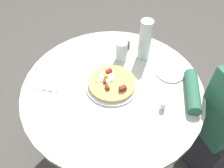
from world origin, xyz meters
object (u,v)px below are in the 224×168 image
at_px(pizza_plate, 112,85).
at_px(water_glass, 121,51).
at_px(salt_shaker, 163,105).
at_px(breakfast_pizza, 111,83).
at_px(pepper_shaker, 128,45).
at_px(fork, 51,78).
at_px(dining_table, 112,105).
at_px(water_bottle, 145,40).
at_px(bread_plate, 170,72).
at_px(knife, 57,79).

height_order(pizza_plate, water_glass, water_glass).
bearing_deg(salt_shaker, breakfast_pizza, -52.24).
xyz_separation_m(breakfast_pizza, salt_shaker, (-0.18, 0.23, 0.00)).
relative_size(pizza_plate, pepper_shaker, 5.59).
relative_size(fork, water_glass, 1.43).
bearing_deg(dining_table, water_bottle, -150.46).
bearing_deg(pizza_plate, bread_plate, 173.61).
relative_size(bread_plate, pepper_shaker, 3.14).
bearing_deg(fork, dining_table, 95.07).
bearing_deg(knife, water_glass, 129.91).
height_order(water_glass, water_bottle, water_bottle).
bearing_deg(bread_plate, pizza_plate, -6.39).
height_order(pizza_plate, salt_shaker, salt_shaker).
bearing_deg(breakfast_pizza, knife, -31.26).
relative_size(breakfast_pizza, fork, 1.41).
bearing_deg(water_bottle, fork, -4.10).
xyz_separation_m(bread_plate, fork, (0.64, -0.22, 0.00)).
relative_size(dining_table, knife, 5.46).
bearing_deg(bread_plate, water_bottle, -65.80).
relative_size(bread_plate, salt_shaker, 3.16).
height_order(breakfast_pizza, knife, breakfast_pizza).
distance_m(fork, knife, 0.04).
xyz_separation_m(breakfast_pizza, knife, (0.26, -0.16, -0.02)).
distance_m(knife, pepper_shaker, 0.48).
height_order(bread_plate, salt_shaker, salt_shaker).
bearing_deg(water_bottle, dining_table, 29.54).
bearing_deg(water_bottle, salt_shaker, 77.32).
bearing_deg(dining_table, pizza_plate, -62.23).
height_order(bread_plate, knife, bread_plate).
distance_m(fork, water_bottle, 0.57).
height_order(breakfast_pizza, pepper_shaker, breakfast_pizza).
height_order(breakfast_pizza, water_glass, water_glass).
distance_m(breakfast_pizza, fork, 0.34).
distance_m(pizza_plate, fork, 0.34).
xyz_separation_m(knife, water_glass, (-0.40, -0.02, 0.06)).
bearing_deg(dining_table, salt_shaker, 128.07).
bearing_deg(dining_table, knife, -32.01).
xyz_separation_m(water_bottle, pepper_shaker, (0.05, -0.10, -0.10)).
xyz_separation_m(bread_plate, knife, (0.61, -0.20, 0.00)).
xyz_separation_m(water_bottle, salt_shaker, (0.08, 0.37, -0.10)).
relative_size(dining_table, water_glass, 7.80).
bearing_deg(fork, pizza_plate, 95.60).
bearing_deg(pizza_plate, dining_table, 117.77).
bearing_deg(fork, knife, 90.00).
xyz_separation_m(water_glass, water_bottle, (-0.13, 0.03, 0.06)).
distance_m(fork, salt_shaker, 0.63).
height_order(breakfast_pizza, salt_shaker, breakfast_pizza).
bearing_deg(water_glass, dining_table, 54.00).
distance_m(dining_table, salt_shaker, 0.35).
distance_m(bread_plate, pepper_shaker, 0.32).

